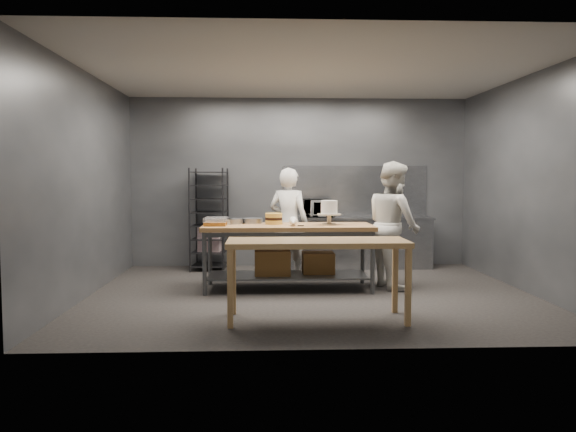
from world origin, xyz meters
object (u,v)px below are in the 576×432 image
(chef_behind, at_px, (289,224))
(layer_cake, at_px, (274,219))
(speed_rack, at_px, (209,220))
(work_table, at_px, (289,249))
(chef_right, at_px, (393,224))
(near_counter, at_px, (317,248))
(microwave, at_px, (319,208))
(frosted_cake_stand, at_px, (329,210))

(chef_behind, height_order, layer_cake, chef_behind)
(speed_rack, height_order, chef_behind, speed_rack)
(work_table, relative_size, chef_right, 1.32)
(work_table, xyz_separation_m, near_counter, (0.23, -1.75, 0.24))
(layer_cake, bearing_deg, near_counter, -76.41)
(chef_right, relative_size, microwave, 3.36)
(work_table, distance_m, speed_rack, 2.21)
(chef_behind, xyz_separation_m, layer_cake, (-0.25, -0.70, 0.13))
(speed_rack, bearing_deg, chef_right, -30.29)
(speed_rack, bearing_deg, near_counter, -66.40)
(near_counter, distance_m, speed_rack, 3.83)
(microwave, bearing_deg, chef_right, -61.89)
(near_counter, xyz_separation_m, frosted_cake_stand, (0.34, 1.74, 0.32))
(chef_right, height_order, layer_cake, chef_right)
(work_table, height_order, microwave, microwave)
(near_counter, bearing_deg, chef_behind, 94.53)
(chef_behind, height_order, chef_right, chef_right)
(work_table, height_order, chef_behind, chef_behind)
(work_table, xyz_separation_m, speed_rack, (-1.30, 1.76, 0.28))
(frosted_cake_stand, bearing_deg, speed_rack, 136.55)
(layer_cake, bearing_deg, speed_rack, 123.27)
(chef_right, xyz_separation_m, layer_cake, (-1.74, -0.00, 0.09))
(microwave, xyz_separation_m, layer_cake, (-0.81, -1.73, -0.05))
(speed_rack, distance_m, frosted_cake_stand, 2.59)
(near_counter, relative_size, layer_cake, 8.14)
(near_counter, xyz_separation_m, chef_right, (1.29, 1.86, 0.10))
(speed_rack, height_order, microwave, speed_rack)
(speed_rack, xyz_separation_m, chef_behind, (1.33, -0.95, 0.02))
(chef_behind, bearing_deg, microwave, -96.06)
(near_counter, xyz_separation_m, microwave, (0.37, 3.59, 0.24))
(chef_right, bearing_deg, speed_rack, 47.31)
(microwave, bearing_deg, chef_behind, -118.91)
(speed_rack, height_order, layer_cake, speed_rack)
(work_table, xyz_separation_m, chef_right, (1.52, 0.11, 0.34))
(chef_behind, bearing_deg, near_counter, 117.38)
(speed_rack, bearing_deg, layer_cake, -56.73)
(chef_behind, xyz_separation_m, chef_right, (1.49, -0.70, 0.04))
(chef_behind, height_order, frosted_cake_stand, chef_behind)
(near_counter, relative_size, speed_rack, 1.14)
(speed_rack, bearing_deg, frosted_cake_stand, -43.45)
(work_table, bearing_deg, layer_cake, 154.69)
(microwave, bearing_deg, work_table, -107.92)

